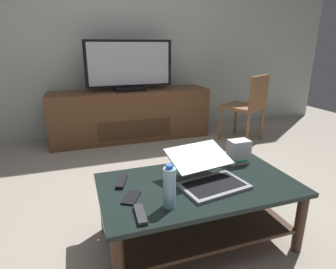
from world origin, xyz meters
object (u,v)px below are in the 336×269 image
object	(u,v)px
soundbar_remote	(122,182)
tv_remote	(140,214)
coffee_table	(198,201)
router_box	(239,152)
television	(129,67)
dining_chair	(248,104)
laptop	(208,174)
media_cabinet	(131,115)
cell_phone	(131,198)
water_bottle_near	(169,187)

from	to	relation	value
soundbar_remote	tv_remote	bearing A→B (deg)	-65.77
coffee_table	soundbar_remote	world-z (taller)	soundbar_remote
router_box	tv_remote	world-z (taller)	router_box
coffee_table	router_box	size ratio (longest dim) A/B	7.12
coffee_table	television	bearing A→B (deg)	89.33
dining_chair	soundbar_remote	distance (m)	2.30
soundbar_remote	laptop	bearing A→B (deg)	1.85
soundbar_remote	television	bearing A→B (deg)	96.71
media_cabinet	cell_phone	xyz separation A→B (m)	(-0.44, -2.16, 0.09)
television	water_bottle_near	distance (m)	2.33
laptop	tv_remote	xyz separation A→B (m)	(-0.45, -0.20, -0.05)
laptop	cell_phone	xyz separation A→B (m)	(-0.46, -0.03, -0.05)
laptop	cell_phone	size ratio (longest dim) A/B	3.23
laptop	router_box	size ratio (longest dim) A/B	2.78
laptop	tv_remote	world-z (taller)	laptop
media_cabinet	water_bottle_near	bearing A→B (deg)	-96.69
coffee_table	laptop	world-z (taller)	laptop
media_cabinet	water_bottle_near	distance (m)	2.32
dining_chair	media_cabinet	bearing A→B (deg)	157.46
laptop	router_box	world-z (taller)	laptop
router_box	water_bottle_near	distance (m)	0.73
laptop	tv_remote	bearing A→B (deg)	-155.76
water_bottle_near	soundbar_remote	distance (m)	0.39
router_box	tv_remote	size ratio (longest dim) A/B	1.02
soundbar_remote	coffee_table	bearing A→B (deg)	1.41
cell_phone	coffee_table	bearing A→B (deg)	36.25
coffee_table	soundbar_remote	bearing A→B (deg)	161.54
coffee_table	router_box	xyz separation A→B (m)	(0.39, 0.19, 0.20)
dining_chair	tv_remote	distance (m)	2.52
dining_chair	tv_remote	xyz separation A→B (m)	(-1.79, -1.77, -0.07)
media_cabinet	television	bearing A→B (deg)	-90.00
coffee_table	television	xyz separation A→B (m)	(0.02, 2.09, 0.64)
router_box	media_cabinet	bearing A→B (deg)	100.61
laptop	router_box	xyz separation A→B (m)	(0.33, 0.20, 0.02)
laptop	water_bottle_near	bearing A→B (deg)	-150.19
dining_chair	router_box	bearing A→B (deg)	-126.37
tv_remote	cell_phone	bearing A→B (deg)	96.80
media_cabinet	laptop	size ratio (longest dim) A/B	4.42
tv_remote	soundbar_remote	bearing A→B (deg)	98.40
media_cabinet	television	size ratio (longest dim) A/B	1.88
laptop	dining_chair	bearing A→B (deg)	49.41
media_cabinet	cell_phone	distance (m)	2.20
coffee_table	router_box	distance (m)	0.47
water_bottle_near	television	bearing A→B (deg)	83.25
media_cabinet	router_box	size ratio (longest dim) A/B	12.29
router_box	water_bottle_near	size ratio (longest dim) A/B	0.71
tv_remote	soundbar_remote	world-z (taller)	same
water_bottle_near	soundbar_remote	size ratio (longest dim) A/B	1.44
water_bottle_near	router_box	bearing A→B (deg)	30.31
television	soundbar_remote	world-z (taller)	television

